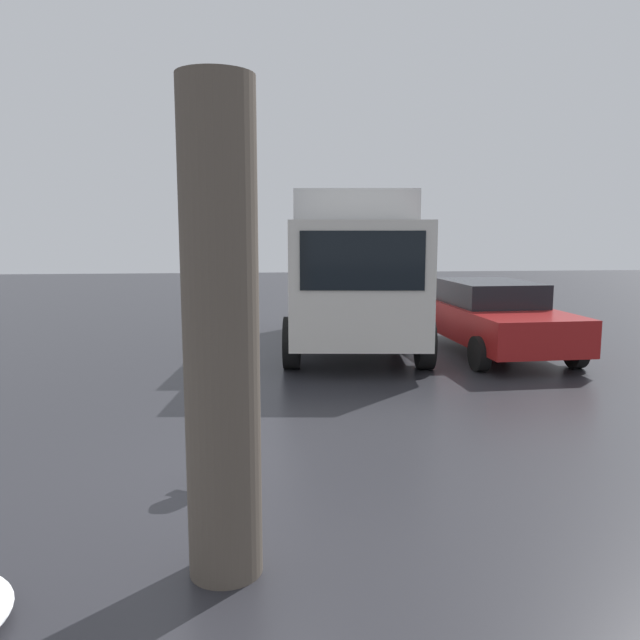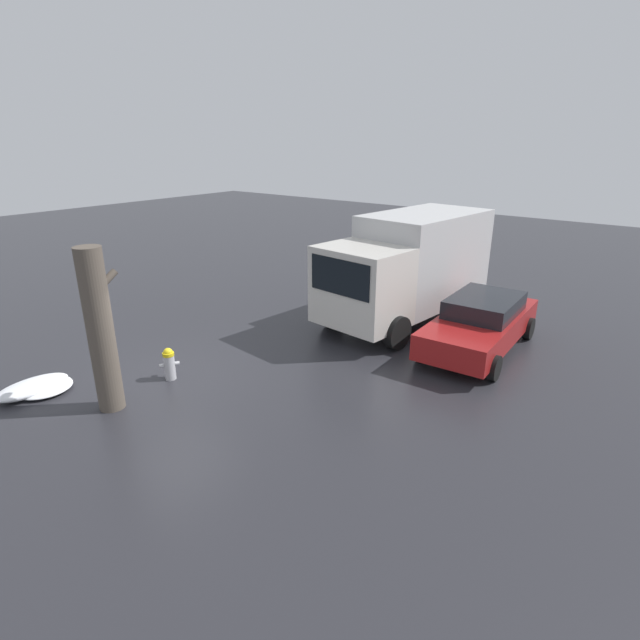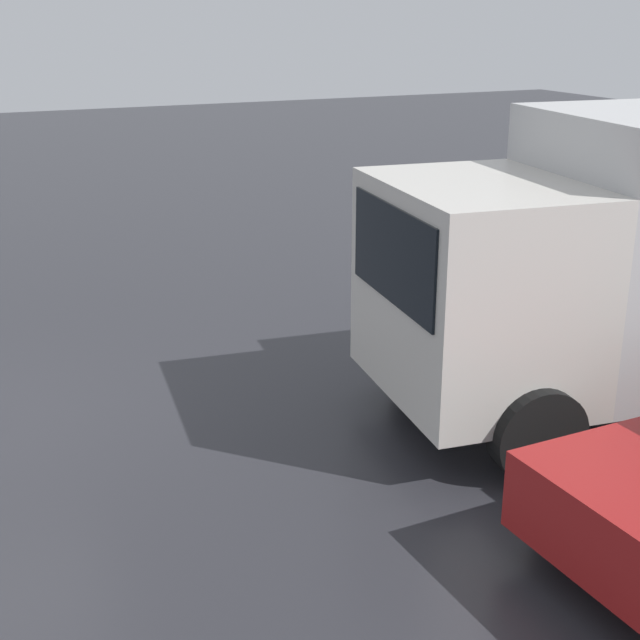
% 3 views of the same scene
% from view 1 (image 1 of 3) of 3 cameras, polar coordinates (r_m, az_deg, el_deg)
% --- Properties ---
extents(ground_plane, '(60.00, 60.00, 0.00)m').
position_cam_1_polar(ground_plane, '(6.13, -8.99, -14.63)').
color(ground_plane, '#28282D').
extents(fire_hydrant, '(0.43, 0.37, 0.76)m').
position_cam_1_polar(fire_hydrant, '(5.99, -9.11, -11.18)').
color(fire_hydrant, '#B7B7BC').
rests_on(fire_hydrant, ground_plane).
extents(tree_trunk, '(0.77, 0.51, 3.34)m').
position_cam_1_polar(tree_trunk, '(4.19, -9.03, -1.33)').
color(tree_trunk, brown).
rests_on(tree_trunk, ground_plane).
extents(delivery_truck, '(6.05, 3.08, 3.12)m').
position_cam_1_polar(delivery_truck, '(12.69, 3.08, 5.05)').
color(delivery_truck, beige).
rests_on(delivery_truck, ground_plane).
extents(parked_car, '(4.54, 2.10, 1.38)m').
position_cam_1_polar(parked_car, '(12.61, 15.41, 0.39)').
color(parked_car, maroon).
rests_on(parked_car, ground_plane).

